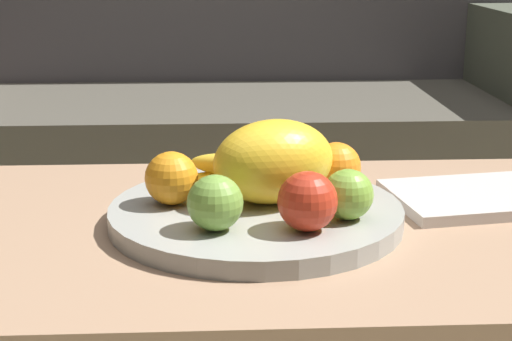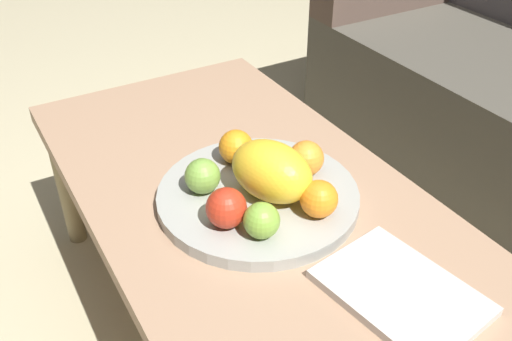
{
  "view_description": "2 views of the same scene",
  "coord_description": "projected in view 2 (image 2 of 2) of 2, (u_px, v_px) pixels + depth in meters",
  "views": [
    {
      "loc": [
        -0.02,
        -1.02,
        0.79
      ],
      "look_at": [
        0.03,
        -0.0,
        0.5
      ],
      "focal_mm": 56.55,
      "sensor_mm": 36.0,
      "label": 1
    },
    {
      "loc": [
        0.79,
        -0.44,
        1.11
      ],
      "look_at": [
        0.03,
        -0.0,
        0.5
      ],
      "focal_mm": 39.61,
      "sensor_mm": 36.0,
      "label": 2
    }
  ],
  "objects": [
    {
      "name": "fruit_bowl",
      "position": [
        256.0,
        197.0,
        1.1
      ],
      "size": [
        0.39,
        0.39,
        0.03
      ],
      "primitive_type": "cylinder",
      "color": "#9C9E96",
      "rests_on": "coffee_table"
    },
    {
      "name": "ground_plane",
      "position": [
        252.0,
        333.0,
        1.37
      ],
      "size": [
        8.0,
        8.0,
        0.0
      ],
      "primitive_type": "plane",
      "color": "tan"
    },
    {
      "name": "orange_left",
      "position": [
        319.0,
        199.0,
        1.02
      ],
      "size": [
        0.07,
        0.07,
        0.07
      ],
      "primitive_type": "sphere",
      "color": "orange",
      "rests_on": "fruit_bowl"
    },
    {
      "name": "magazine",
      "position": [
        401.0,
        292.0,
        0.9
      ],
      "size": [
        0.27,
        0.22,
        0.02
      ],
      "primitive_type": "cube",
      "rotation": [
        0.0,
        0.0,
        0.16
      ],
      "color": "beige",
      "rests_on": "coffee_table"
    },
    {
      "name": "banana_bunch",
      "position": [
        274.0,
        168.0,
        1.11
      ],
      "size": [
        0.16,
        0.15,
        0.06
      ],
      "color": "gold",
      "rests_on": "fruit_bowl"
    },
    {
      "name": "apple_front",
      "position": [
        226.0,
        208.0,
        0.99
      ],
      "size": [
        0.07,
        0.07,
        0.07
      ],
      "primitive_type": "sphere",
      "color": "red",
      "rests_on": "fruit_bowl"
    },
    {
      "name": "coffee_table",
      "position": [
        251.0,
        211.0,
        1.16
      ],
      "size": [
        1.2,
        0.62,
        0.43
      ],
      "color": "#A07C60",
      "rests_on": "ground_plane"
    },
    {
      "name": "melon_large_front",
      "position": [
        272.0,
        171.0,
        1.05
      ],
      "size": [
        0.2,
        0.17,
        0.11
      ],
      "primitive_type": "ellipsoid",
      "rotation": [
        0.0,
        0.0,
        0.37
      ],
      "color": "yellow",
      "rests_on": "fruit_bowl"
    },
    {
      "name": "orange_front",
      "position": [
        306.0,
        158.0,
        1.13
      ],
      "size": [
        0.07,
        0.07,
        0.07
      ],
      "primitive_type": "sphere",
      "color": "orange",
      "rests_on": "fruit_bowl"
    },
    {
      "name": "apple_left",
      "position": [
        202.0,
        176.0,
        1.08
      ],
      "size": [
        0.07,
        0.07,
        0.07
      ],
      "primitive_type": "sphere",
      "color": "#73A13E",
      "rests_on": "fruit_bowl"
    },
    {
      "name": "apple_right",
      "position": [
        262.0,
        220.0,
        0.97
      ],
      "size": [
        0.06,
        0.06,
        0.06
      ],
      "primitive_type": "sphere",
      "color": "#78A739",
      "rests_on": "fruit_bowl"
    },
    {
      "name": "orange_right",
      "position": [
        236.0,
        147.0,
        1.16
      ],
      "size": [
        0.07,
        0.07,
        0.07
      ],
      "primitive_type": "sphere",
      "color": "orange",
      "rests_on": "fruit_bowl"
    }
  ]
}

